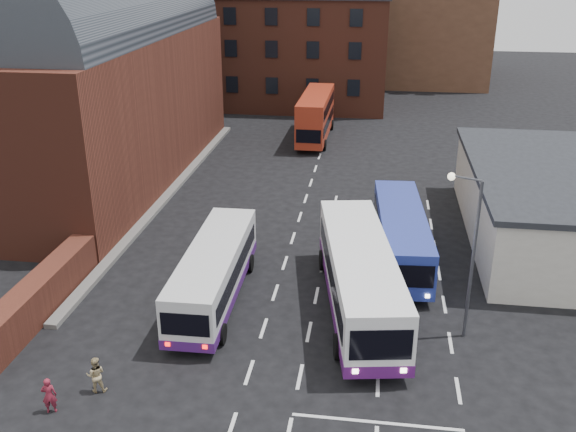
# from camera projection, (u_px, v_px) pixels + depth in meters

# --- Properties ---
(ground) EXTENTS (180.00, 180.00, 0.00)m
(ground) POSITION_uv_depth(u_px,v_px,m) (253.00, 360.00, 25.84)
(ground) COLOR black
(railway_station) EXTENTS (12.00, 28.00, 16.00)m
(railway_station) POSITION_uv_depth(u_px,v_px,m) (88.00, 70.00, 44.12)
(railway_station) COLOR #602B1E
(railway_station) RESTS_ON ground
(forecourt_wall) EXTENTS (1.20, 10.00, 1.80)m
(forecourt_wall) POSITION_uv_depth(u_px,v_px,m) (37.00, 298.00, 28.65)
(forecourt_wall) COLOR #602B1E
(forecourt_wall) RESTS_ON ground
(cream_building) EXTENTS (10.40, 16.40, 4.25)m
(cream_building) POSITION_uv_depth(u_px,v_px,m) (563.00, 204.00, 35.86)
(cream_building) COLOR beige
(cream_building) RESTS_ON ground
(brick_terrace) EXTENTS (22.00, 10.00, 11.00)m
(brick_terrace) POSITION_uv_depth(u_px,v_px,m) (280.00, 52.00, 66.57)
(brick_terrace) COLOR brown
(brick_terrace) RESTS_ON ground
(castle_keep) EXTENTS (22.00, 22.00, 12.00)m
(castle_keep) POSITION_uv_depth(u_px,v_px,m) (394.00, 28.00, 83.10)
(castle_keep) COLOR brown
(castle_keep) RESTS_ON ground
(bus_white_outbound) EXTENTS (2.63, 9.90, 2.69)m
(bus_white_outbound) POSITION_uv_depth(u_px,v_px,m) (214.00, 270.00, 29.71)
(bus_white_outbound) COLOR silver
(bus_white_outbound) RESTS_ON ground
(bus_white_inbound) EXTENTS (4.57, 11.88, 3.17)m
(bus_white_inbound) POSITION_uv_depth(u_px,v_px,m) (360.00, 274.00, 28.74)
(bus_white_inbound) COLOR white
(bus_white_inbound) RESTS_ON ground
(bus_blue) EXTENTS (3.07, 10.22, 2.75)m
(bus_blue) POSITION_uv_depth(u_px,v_px,m) (401.00, 233.00, 33.48)
(bus_blue) COLOR #263698
(bus_blue) RESTS_ON ground
(bus_red_double) EXTENTS (2.60, 9.97, 3.98)m
(bus_red_double) POSITION_uv_depth(u_px,v_px,m) (316.00, 116.00, 55.20)
(bus_red_double) COLOR #A42F19
(bus_red_double) RESTS_ON ground
(street_lamp) EXTENTS (1.35, 0.74, 7.16)m
(street_lamp) POSITION_uv_depth(u_px,v_px,m) (469.00, 243.00, 25.95)
(street_lamp) COLOR #494B51
(street_lamp) RESTS_ON ground
(pedestrian_red) EXTENTS (0.60, 0.48, 1.42)m
(pedestrian_red) POSITION_uv_depth(u_px,v_px,m) (49.00, 395.00, 22.71)
(pedestrian_red) COLOR maroon
(pedestrian_red) RESTS_ON ground
(pedestrian_beige) EXTENTS (0.83, 0.73, 1.45)m
(pedestrian_beige) POSITION_uv_depth(u_px,v_px,m) (96.00, 375.00, 23.79)
(pedestrian_beige) COLOR tan
(pedestrian_beige) RESTS_ON ground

